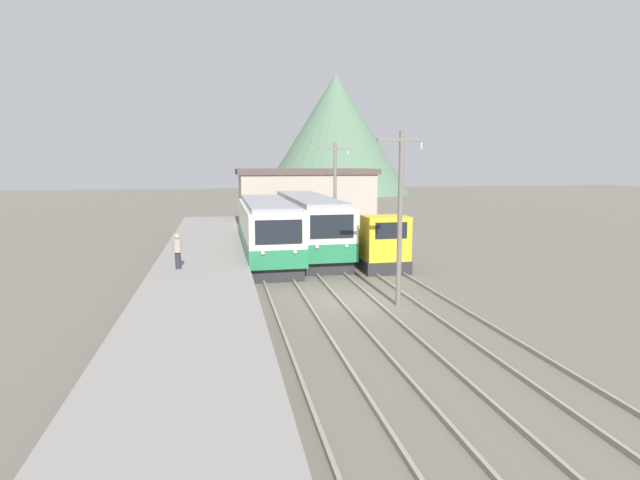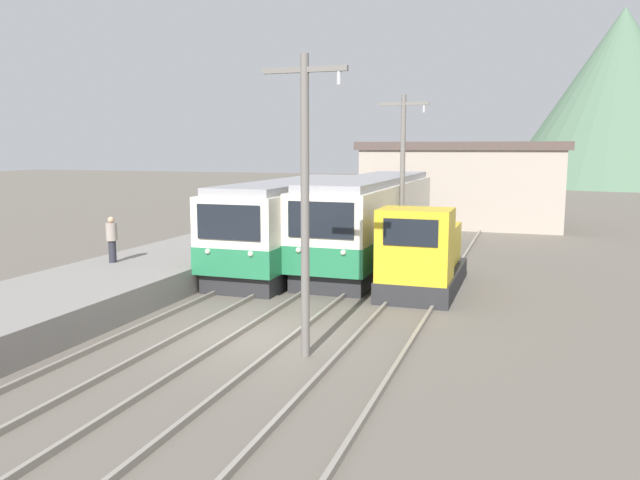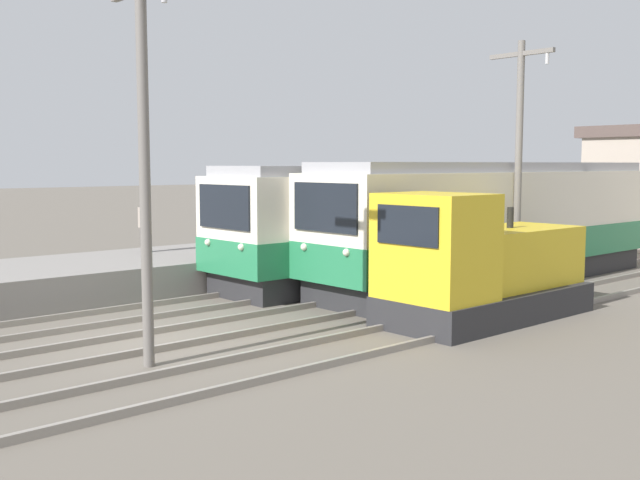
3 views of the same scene
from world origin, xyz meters
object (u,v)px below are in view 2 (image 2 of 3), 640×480
Objects in this scene: catenary_mast_mid at (403,175)px; commuter_train_center at (372,223)px; commuter_train_left at (295,226)px; shunting_locomotive at (423,257)px; person_on_platform at (112,238)px; catenary_mast_near at (305,196)px.

commuter_train_center is at bearing 144.23° from catenary_mast_mid.
catenary_mast_mid is at bearing 11.06° from commuter_train_left.
shunting_locomotive is 3.46× the size of person_on_platform.
commuter_train_left is 2.16× the size of shunting_locomotive.
catenary_mast_mid reaches higher than commuter_train_left.
catenary_mast_mid is (0.00, 11.43, 0.00)m from catenary_mast_near.
catenary_mast_near is (4.31, -10.59, 2.14)m from commuter_train_left.
commuter_train_center is at bearing 34.55° from commuter_train_left.
commuter_train_center reaches higher than person_on_platform.
shunting_locomotive is (5.80, -2.89, -0.46)m from commuter_train_left.
commuter_train_left is 3.40m from commuter_train_center.
commuter_train_center is at bearing 121.91° from shunting_locomotive.
catenary_mast_near is at bearing -83.13° from commuter_train_center.
commuter_train_left reaches higher than shunting_locomotive.
catenary_mast_near reaches higher than commuter_train_left.
catenary_mast_mid is (4.31, 0.84, 2.14)m from commuter_train_left.
commuter_train_left is 7.46m from person_on_platform.
commuter_train_center is 2.00× the size of catenary_mast_mid.
commuter_train_left is at bearing 51.39° from person_on_platform.
commuter_train_left is 1.74× the size of catenary_mast_mid.
catenary_mast_mid is at bearing 36.65° from person_on_platform.
commuter_train_center reaches higher than shunting_locomotive.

